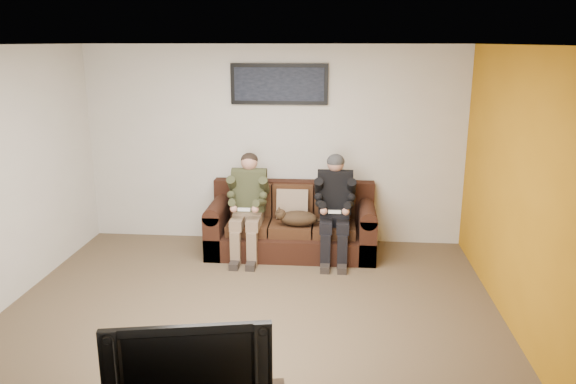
# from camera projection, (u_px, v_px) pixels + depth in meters

# --- Properties ---
(floor) EXTENTS (5.00, 5.00, 0.00)m
(floor) POSITION_uv_depth(u_px,v_px,m) (250.00, 315.00, 5.58)
(floor) COLOR brown
(floor) RESTS_ON ground
(ceiling) EXTENTS (5.00, 5.00, 0.00)m
(ceiling) POSITION_uv_depth(u_px,v_px,m) (245.00, 45.00, 4.90)
(ceiling) COLOR silver
(ceiling) RESTS_ON ground
(wall_back) EXTENTS (5.00, 0.00, 5.00)m
(wall_back) POSITION_uv_depth(u_px,v_px,m) (274.00, 145.00, 7.40)
(wall_back) COLOR beige
(wall_back) RESTS_ON ground
(wall_front) EXTENTS (5.00, 0.00, 5.00)m
(wall_front) POSITION_uv_depth(u_px,v_px,m) (184.00, 292.00, 3.07)
(wall_front) COLOR beige
(wall_front) RESTS_ON ground
(wall_right) EXTENTS (0.00, 4.50, 4.50)m
(wall_right) POSITION_uv_depth(u_px,v_px,m) (523.00, 194.00, 5.03)
(wall_right) COLOR beige
(wall_right) RESTS_ON ground
(accent_wall_right) EXTENTS (0.00, 4.50, 4.50)m
(accent_wall_right) POSITION_uv_depth(u_px,v_px,m) (522.00, 194.00, 5.03)
(accent_wall_right) COLOR #BD7B12
(accent_wall_right) RESTS_ON ground
(sofa) EXTENTS (2.10, 0.91, 0.86)m
(sofa) POSITION_uv_depth(u_px,v_px,m) (292.00, 226.00, 7.23)
(sofa) COLOR black
(sofa) RESTS_ON ground
(throw_pillow) EXTENTS (0.40, 0.19, 0.40)m
(throw_pillow) POSITION_uv_depth(u_px,v_px,m) (292.00, 204.00, 7.19)
(throw_pillow) COLOR #8F765E
(throw_pillow) RESTS_ON sofa
(throw_blanket) EXTENTS (0.43, 0.21, 0.08)m
(throw_blanket) POSITION_uv_depth(u_px,v_px,m) (246.00, 180.00, 7.39)
(throw_blanket) COLOR tan
(throw_blanket) RESTS_ON sofa
(person_left) EXTENTS (0.51, 0.87, 1.28)m
(person_left) POSITION_uv_depth(u_px,v_px,m) (248.00, 200.00, 7.00)
(person_left) COLOR #7D654E
(person_left) RESTS_ON sofa
(person_right) EXTENTS (0.51, 0.86, 1.28)m
(person_right) POSITION_uv_depth(u_px,v_px,m) (335.00, 202.00, 6.91)
(person_right) COLOR black
(person_right) RESTS_ON sofa
(cat) EXTENTS (0.66, 0.26, 0.24)m
(cat) POSITION_uv_depth(u_px,v_px,m) (297.00, 218.00, 6.92)
(cat) COLOR #432E1A
(cat) RESTS_ON sofa
(framed_poster) EXTENTS (1.25, 0.05, 0.52)m
(framed_poster) POSITION_uv_depth(u_px,v_px,m) (279.00, 84.00, 7.16)
(framed_poster) COLOR black
(framed_poster) RESTS_ON wall_back
(television) EXTENTS (1.04, 0.33, 0.60)m
(television) POSITION_uv_depth(u_px,v_px,m) (189.00, 361.00, 3.53)
(television) COLOR black
(television) RESTS_ON tv_stand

